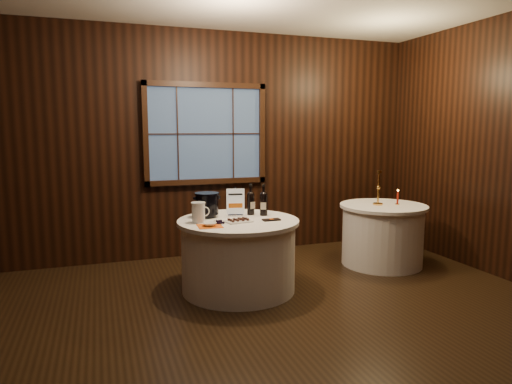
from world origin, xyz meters
name	(u,v)px	position (x,y,z in m)	size (l,w,h in m)	color
ground	(272,328)	(0.00, 0.00, 0.00)	(6.00, 6.00, 0.00)	black
back_wall	(206,142)	(0.00, 2.48, 1.54)	(6.00, 0.10, 3.00)	black
main_table	(238,255)	(0.00, 1.00, 0.39)	(1.28, 1.28, 0.77)	white
side_table	(382,234)	(2.00, 1.30, 0.39)	(1.08, 1.08, 0.77)	white
sign_stand	(236,206)	(0.03, 1.19, 0.88)	(0.19, 0.12, 0.31)	#BBBBC2
port_bottle_left	(251,201)	(0.21, 1.22, 0.92)	(0.08, 0.09, 0.34)	black
port_bottle_right	(264,202)	(0.33, 1.13, 0.92)	(0.08, 0.10, 0.35)	black
ice_bucket	(207,204)	(-0.28, 1.24, 0.91)	(0.26, 0.26, 0.27)	black
chocolate_plate	(238,221)	(-0.04, 0.88, 0.79)	(0.29, 0.22, 0.04)	white
chocolate_box	(271,220)	(0.31, 0.85, 0.78)	(0.18, 0.09, 0.02)	black
grape_bunch	(219,222)	(-0.25, 0.86, 0.79)	(0.17, 0.09, 0.04)	black
glass_pitcher	(199,212)	(-0.42, 0.99, 0.88)	(0.19, 0.15, 0.21)	white
orange_napkin	(210,226)	(-0.36, 0.78, 0.77)	(0.24, 0.24, 0.00)	#DA5812
cracker_bowl	(210,224)	(-0.36, 0.78, 0.79)	(0.14, 0.14, 0.03)	white
brass_candlestick	(378,192)	(1.93, 1.32, 0.93)	(0.12, 0.12, 0.43)	gold
red_candle	(398,199)	(2.17, 1.24, 0.85)	(0.05, 0.05, 0.19)	gold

